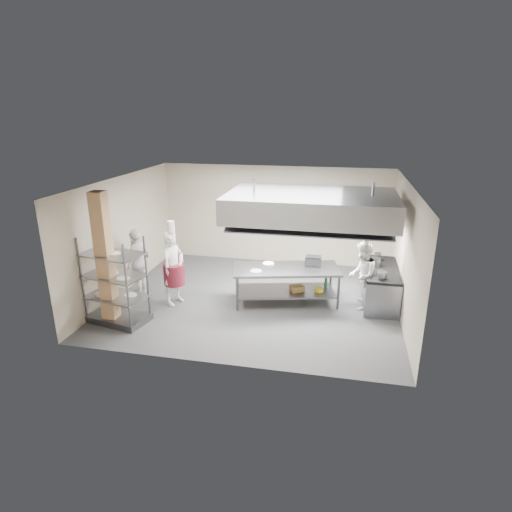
% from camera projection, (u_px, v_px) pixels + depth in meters
% --- Properties ---
extents(floor, '(7.00, 7.00, 0.00)m').
position_uv_depth(floor, '(255.00, 299.00, 10.89)').
color(floor, '#363638').
rests_on(floor, ground).
extents(ceiling, '(7.00, 7.00, 0.00)m').
position_uv_depth(ceiling, '(255.00, 181.00, 9.92)').
color(ceiling, silver).
rests_on(ceiling, wall_back).
extents(wall_back, '(7.00, 0.00, 7.00)m').
position_uv_depth(wall_back, '(275.00, 215.00, 13.19)').
color(wall_back, tan).
rests_on(wall_back, ground).
extents(wall_left, '(0.00, 6.00, 6.00)m').
position_uv_depth(wall_left, '(123.00, 235.00, 11.08)').
color(wall_left, tan).
rests_on(wall_left, ground).
extents(wall_right, '(0.00, 6.00, 6.00)m').
position_uv_depth(wall_right, '(405.00, 252.00, 9.73)').
color(wall_right, tan).
rests_on(wall_right, ground).
extents(column, '(0.30, 0.30, 3.00)m').
position_uv_depth(column, '(105.00, 260.00, 9.21)').
color(column, tan).
rests_on(column, floor).
extents(exhaust_hood, '(4.00, 2.50, 0.60)m').
position_uv_depth(exhaust_hood, '(311.00, 206.00, 10.24)').
color(exhaust_hood, gray).
rests_on(exhaust_hood, ceiling).
extents(hood_strip_a, '(1.60, 0.12, 0.04)m').
position_uv_depth(hood_strip_a, '(274.00, 217.00, 10.51)').
color(hood_strip_a, white).
rests_on(hood_strip_a, exhaust_hood).
extents(hood_strip_b, '(1.60, 0.12, 0.04)m').
position_uv_depth(hood_strip_b, '(349.00, 220.00, 10.17)').
color(hood_strip_b, white).
rests_on(hood_strip_b, exhaust_hood).
extents(wall_shelf, '(1.50, 0.28, 0.04)m').
position_uv_depth(wall_shelf, '(334.00, 219.00, 12.69)').
color(wall_shelf, gray).
rests_on(wall_shelf, wall_back).
extents(island, '(2.76, 1.65, 0.91)m').
position_uv_depth(island, '(286.00, 285.00, 10.60)').
color(island, gray).
rests_on(island, floor).
extents(island_worktop, '(2.76, 1.65, 0.06)m').
position_uv_depth(island_worktop, '(286.00, 269.00, 10.46)').
color(island_worktop, gray).
rests_on(island_worktop, island).
extents(island_undershelf, '(2.54, 1.50, 0.04)m').
position_uv_depth(island_undershelf, '(286.00, 291.00, 10.65)').
color(island_undershelf, slate).
rests_on(island_undershelf, island).
extents(pass_rack, '(1.46, 1.03, 2.00)m').
position_uv_depth(pass_rack, '(115.00, 280.00, 9.47)').
color(pass_rack, gray).
rests_on(pass_rack, floor).
extents(cooking_range, '(0.80, 2.00, 0.84)m').
position_uv_depth(cooking_range, '(380.00, 286.00, 10.63)').
color(cooking_range, gray).
rests_on(cooking_range, floor).
extents(range_top, '(0.78, 1.96, 0.06)m').
position_uv_depth(range_top, '(382.00, 269.00, 10.48)').
color(range_top, black).
rests_on(range_top, cooking_range).
extents(chef_head, '(0.63, 0.78, 1.84)m').
position_uv_depth(chef_head, '(173.00, 268.00, 10.40)').
color(chef_head, silver).
rests_on(chef_head, floor).
extents(chef_line, '(0.71, 0.87, 1.65)m').
position_uv_depth(chef_line, '(362.00, 276.00, 10.20)').
color(chef_line, silver).
rests_on(chef_line, floor).
extents(chef_plating, '(0.44, 1.03, 1.75)m').
position_uv_depth(chef_plating, '(138.00, 262.00, 10.94)').
color(chef_plating, white).
rests_on(chef_plating, floor).
extents(griddle, '(0.41, 0.32, 0.20)m').
position_uv_depth(griddle, '(313.00, 261.00, 10.63)').
color(griddle, slate).
rests_on(griddle, island_worktop).
extents(wicker_basket, '(0.40, 0.36, 0.14)m').
position_uv_depth(wicker_basket, '(297.00, 288.00, 10.56)').
color(wicker_basket, brown).
rests_on(wicker_basket, island_undershelf).
extents(stockpot, '(0.29, 0.29, 0.20)m').
position_uv_depth(stockpot, '(374.00, 262.00, 10.59)').
color(stockpot, slate).
rests_on(stockpot, range_top).
extents(plate_stack, '(0.28, 0.28, 0.05)m').
position_uv_depth(plate_stack, '(117.00, 295.00, 9.59)').
color(plate_stack, white).
rests_on(plate_stack, pass_rack).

